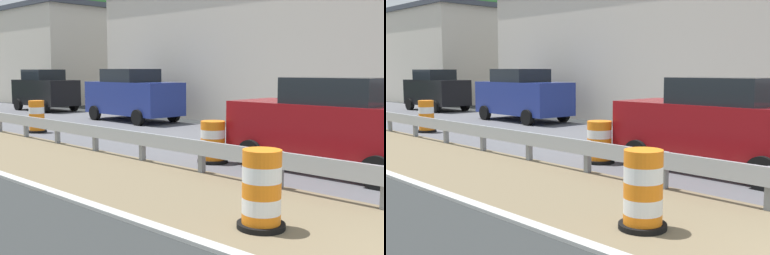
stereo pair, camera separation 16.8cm
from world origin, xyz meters
TOP-DOWN VIEW (x-y plane):
  - guardrail_median at (1.83, 3.60)m, footprint 0.18×48.22m
  - traffic_barrel_nearest at (-0.24, 3.43)m, footprint 0.68×0.68m
  - traffic_barrel_close at (2.90, 7.20)m, footprint 0.73×0.73m
  - traffic_barrel_mid at (2.71, 15.45)m, footprint 0.67×0.67m
  - car_lead_near_lane at (3.98, 4.69)m, footprint 2.02×4.44m
  - car_trailing_near_lane at (7.66, 23.89)m, footprint 2.15×4.10m
  - car_mid_far_lane at (7.59, 16.14)m, footprint 2.19×4.67m
  - roadside_shop_near at (13.11, 13.59)m, footprint 6.82×15.59m
  - roadside_shop_far at (13.28, 32.16)m, footprint 8.59×13.28m
  - utility_pole_near at (10.53, 8.85)m, footprint 0.24×1.80m
  - tree_roadside at (14.14, 29.81)m, footprint 5.17×5.17m

SIDE VIEW (x-z plane):
  - traffic_barrel_close at x=2.90m, z-range -0.05..0.95m
  - traffic_barrel_nearest at x=-0.24m, z-range -0.05..1.07m
  - traffic_barrel_mid at x=2.71m, z-range -0.05..1.08m
  - guardrail_median at x=1.83m, z-range 0.16..0.87m
  - car_lead_near_lane at x=3.98m, z-range 0.00..2.05m
  - car_trailing_near_lane at x=7.66m, z-range 0.00..2.23m
  - car_mid_far_lane at x=7.59m, z-range 0.00..2.25m
  - roadside_shop_near at x=13.11m, z-range 0.01..6.26m
  - roadside_shop_far at x=13.28m, z-range 0.01..6.48m
  - utility_pole_near at x=10.53m, z-range 0.15..7.42m
  - tree_roadside at x=14.14m, z-range 1.78..10.02m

